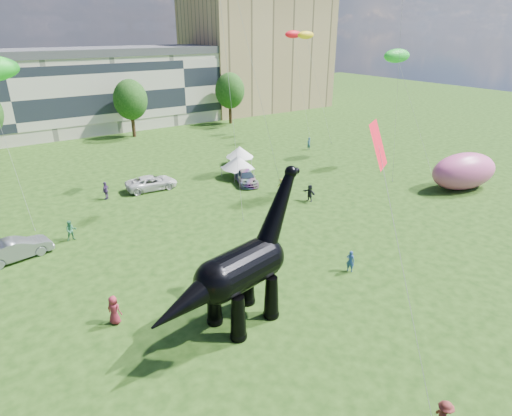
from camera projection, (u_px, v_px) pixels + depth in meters
ground at (320, 339)px, 24.15m from camera, size 220.00×220.00×0.00m
terrace_row at (7, 100)px, 64.88m from camera, size 78.00×11.00×12.00m
apartment_block at (257, 54)px, 90.00m from camera, size 28.00×18.00×22.00m
tree_mid_right at (130, 96)px, 66.18m from camera, size 5.20×5.20×9.44m
tree_far_right at (230, 88)px, 75.47m from camera, size 5.20×5.20×9.44m
dinosaur_sculpture at (236, 273)px, 24.16m from camera, size 11.15×4.11×9.09m
car_grey at (16, 249)px, 32.23m from camera, size 5.23×2.64×1.64m
car_white at (152, 183)px, 46.10m from camera, size 5.61×2.90×1.51m
car_dark at (246, 177)px, 47.90m from camera, size 3.51×5.26×1.41m
gazebo_near at (237, 162)px, 49.50m from camera, size 3.84×3.84×2.57m
gazebo_far at (240, 152)px, 53.92m from camera, size 4.50×4.50×2.40m
inflatable_pink at (464, 171)px, 45.85m from camera, size 8.60×5.60×3.96m
visitors at (192, 236)px, 34.12m from camera, size 54.15×39.68×1.86m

